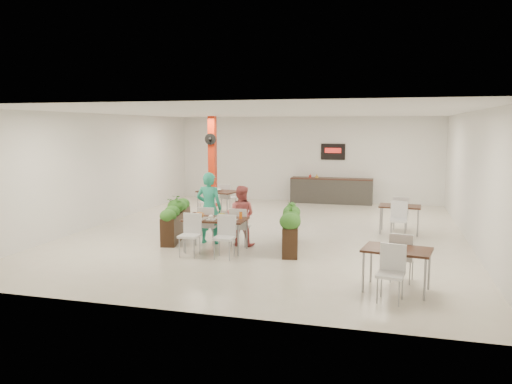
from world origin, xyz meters
TOP-DOWN VIEW (x-y plane):
  - ground at (0.00, 0.00)m, footprint 12.00×12.00m
  - room_shell at (0.00, 0.00)m, footprint 10.10×12.10m
  - red_column at (-3.00, 3.79)m, footprint 0.40×0.41m
  - service_counter at (1.00, 5.65)m, footprint 3.00×0.64m
  - main_table at (-0.73, -2.26)m, footprint 1.40×1.63m
  - diner_man at (-1.12, -1.60)m, footprint 0.64×0.42m
  - diner_woman at (-0.32, -1.60)m, footprint 0.70×0.55m
  - planter_left at (-2.13, -1.30)m, footprint 0.76×2.10m
  - planter_right at (0.91, -1.63)m, footprint 0.69×2.07m
  - side_table_a at (-2.31, 2.44)m, footprint 1.42×1.67m
  - side_table_b at (3.37, 0.82)m, footprint 1.10×1.64m
  - side_table_c at (3.26, -4.12)m, footprint 1.24×1.67m

SIDE VIEW (x-z plane):
  - ground at x=0.00m, z-range 0.00..0.00m
  - service_counter at x=1.00m, z-range -0.61..1.59m
  - planter_right at x=0.91m, z-range -0.04..1.06m
  - planter_left at x=-2.13m, z-range -0.03..1.09m
  - side_table_b at x=3.37m, z-range 0.16..1.08m
  - side_table_c at x=3.26m, z-range 0.16..1.08m
  - side_table_a at x=-2.31m, z-range 0.17..1.10m
  - main_table at x=-0.73m, z-range 0.17..1.10m
  - diner_woman at x=-0.32m, z-range 0.00..1.44m
  - diner_man at x=-1.12m, z-range 0.00..1.75m
  - red_column at x=-3.00m, z-range 0.04..3.24m
  - room_shell at x=0.00m, z-range 0.40..3.62m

